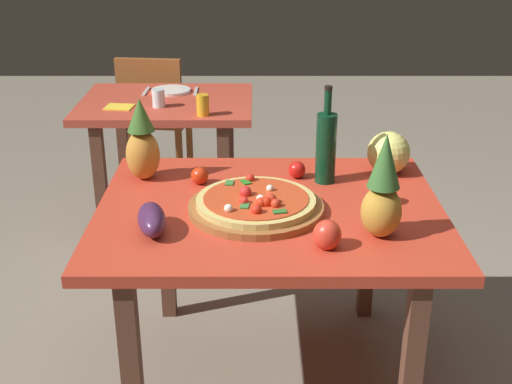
# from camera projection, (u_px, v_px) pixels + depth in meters

# --- Properties ---
(ground_plane) EXTENTS (10.00, 10.00, 0.00)m
(ground_plane) POSITION_uv_depth(u_px,v_px,m) (268.00, 375.00, 2.66)
(ground_plane) COLOR gray
(display_table) EXTENTS (1.21, 0.97, 0.73)m
(display_table) POSITION_uv_depth(u_px,v_px,m) (270.00, 227.00, 2.40)
(display_table) COLOR brown
(display_table) RESTS_ON ground_plane
(background_table) EXTENTS (0.92, 0.74, 0.73)m
(background_table) POSITION_uv_depth(u_px,v_px,m) (167.00, 121.00, 3.69)
(background_table) COLOR brown
(background_table) RESTS_ON ground_plane
(dining_chair) EXTENTS (0.44, 0.44, 0.85)m
(dining_chair) POSITION_uv_depth(u_px,v_px,m) (155.00, 113.00, 4.29)
(dining_chair) COLOR #97582C
(dining_chair) RESTS_ON ground_plane
(pizza_board) EXTENTS (0.47, 0.47, 0.02)m
(pizza_board) POSITION_uv_depth(u_px,v_px,m) (256.00, 208.00, 2.33)
(pizza_board) COLOR #97582C
(pizza_board) RESTS_ON display_table
(pizza) EXTENTS (0.41, 0.41, 0.06)m
(pizza) POSITION_uv_depth(u_px,v_px,m) (256.00, 201.00, 2.31)
(pizza) COLOR #CFB865
(pizza) RESTS_ON pizza_board
(wine_bottle) EXTENTS (0.08, 0.08, 0.37)m
(wine_bottle) POSITION_uv_depth(u_px,v_px,m) (326.00, 146.00, 2.52)
(wine_bottle) COLOR #0C351E
(wine_bottle) RESTS_ON display_table
(pineapple_left) EXTENTS (0.13, 0.13, 0.34)m
(pineapple_left) POSITION_uv_depth(u_px,v_px,m) (383.00, 192.00, 2.10)
(pineapple_left) COLOR #BE8A30
(pineapple_left) RESTS_ON display_table
(pineapple_right) EXTENTS (0.13, 0.13, 0.32)m
(pineapple_right) POSITION_uv_depth(u_px,v_px,m) (142.00, 143.00, 2.55)
(pineapple_right) COLOR #C28030
(pineapple_right) RESTS_ON display_table
(melon) EXTENTS (0.17, 0.17, 0.17)m
(melon) POSITION_uv_depth(u_px,v_px,m) (389.00, 153.00, 2.63)
(melon) COLOR #E2DD6E
(melon) RESTS_ON display_table
(bell_pepper) EXTENTS (0.09, 0.09, 0.10)m
(bell_pepper) POSITION_uv_depth(u_px,v_px,m) (327.00, 235.00, 2.07)
(bell_pepper) COLOR red
(bell_pepper) RESTS_ON display_table
(eggplant) EXTENTS (0.13, 0.21, 0.09)m
(eggplant) POSITION_uv_depth(u_px,v_px,m) (152.00, 219.00, 2.16)
(eggplant) COLOR #442245
(eggplant) RESTS_ON display_table
(tomato_near_board) EXTENTS (0.07, 0.07, 0.07)m
(tomato_near_board) POSITION_uv_depth(u_px,v_px,m) (297.00, 170.00, 2.60)
(tomato_near_board) COLOR red
(tomato_near_board) RESTS_ON display_table
(tomato_by_bottle) EXTENTS (0.07, 0.07, 0.07)m
(tomato_by_bottle) POSITION_uv_depth(u_px,v_px,m) (200.00, 176.00, 2.54)
(tomato_by_bottle) COLOR red
(tomato_by_bottle) RESTS_ON display_table
(tomato_at_corner) EXTENTS (0.07, 0.07, 0.07)m
(tomato_at_corner) POSITION_uv_depth(u_px,v_px,m) (387.00, 195.00, 2.38)
(tomato_at_corner) COLOR red
(tomato_at_corner) RESTS_ON display_table
(tomato_beside_pepper) EXTENTS (0.06, 0.06, 0.06)m
(tomato_beside_pepper) POSITION_uv_depth(u_px,v_px,m) (136.00, 157.00, 2.73)
(tomato_beside_pepper) COLOR red
(tomato_beside_pepper) RESTS_ON display_table
(drinking_glass_juice) EXTENTS (0.06, 0.06, 0.11)m
(drinking_glass_juice) POSITION_uv_depth(u_px,v_px,m) (203.00, 105.00, 3.36)
(drinking_glass_juice) COLOR gold
(drinking_glass_juice) RESTS_ON background_table
(drinking_glass_water) EXTENTS (0.07, 0.07, 0.09)m
(drinking_glass_water) POSITION_uv_depth(u_px,v_px,m) (159.00, 98.00, 3.50)
(drinking_glass_water) COLOR silver
(drinking_glass_water) RESTS_ON background_table
(dinner_plate) EXTENTS (0.22, 0.22, 0.02)m
(dinner_plate) POSITION_uv_depth(u_px,v_px,m) (171.00, 91.00, 3.80)
(dinner_plate) COLOR white
(dinner_plate) RESTS_ON background_table
(fork_utensil) EXTENTS (0.02, 0.18, 0.01)m
(fork_utensil) POSITION_uv_depth(u_px,v_px,m) (146.00, 91.00, 3.80)
(fork_utensil) COLOR silver
(fork_utensil) RESTS_ON background_table
(knife_utensil) EXTENTS (0.02, 0.18, 0.01)m
(knife_utensil) POSITION_uv_depth(u_px,v_px,m) (196.00, 91.00, 3.80)
(knife_utensil) COLOR silver
(knife_utensil) RESTS_ON background_table
(napkin_folded) EXTENTS (0.15, 0.14, 0.01)m
(napkin_folded) POSITION_uv_depth(u_px,v_px,m) (119.00, 107.00, 3.51)
(napkin_folded) COLOR yellow
(napkin_folded) RESTS_ON background_table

